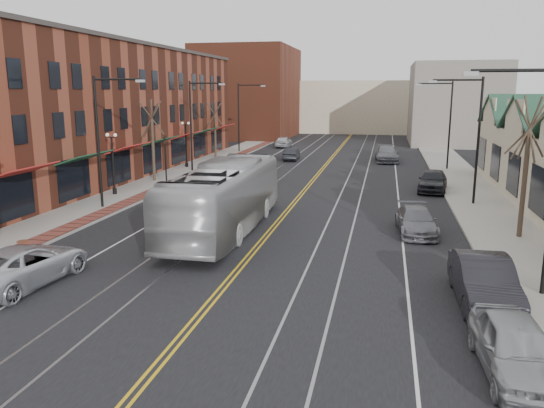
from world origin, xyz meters
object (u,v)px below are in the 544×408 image
at_px(transit_bus, 225,198).
at_px(parked_car_b, 484,281).
at_px(parked_car_a, 516,348).
at_px(parked_car_d, 433,181).
at_px(parked_suv, 25,265).
at_px(parked_car_c, 416,221).

relative_size(transit_bus, parked_car_b, 2.57).
bearing_deg(parked_car_a, parked_car_b, 87.06).
bearing_deg(parked_car_d, parked_suv, -118.66).
height_order(parked_car_c, parked_car_d, parked_car_d).
bearing_deg(parked_car_a, parked_car_c, 94.39).
relative_size(transit_bus, parked_car_c, 2.82).
relative_size(transit_bus, parked_suv, 2.38).
bearing_deg(transit_bus, parked_car_c, -170.32).
relative_size(parked_suv, parked_car_c, 1.19).
distance_m(parked_car_b, parked_car_c, 9.39).
height_order(parked_suv, parked_car_c, parked_suv).
bearing_deg(parked_suv, parked_car_d, -120.27).
bearing_deg(parked_suv, transit_bus, -114.27).
height_order(transit_bus, parked_car_c, transit_bus).
xyz_separation_m(parked_car_a, parked_car_d, (0.00, 26.39, 0.07)).
height_order(parked_suv, parked_car_d, parked_car_d).
distance_m(parked_suv, parked_car_b, 16.94).
distance_m(parked_car_a, parked_car_d, 26.39).
bearing_deg(parked_car_b, parked_car_c, 99.33).
bearing_deg(parked_car_c, parked_car_a, -86.97).
height_order(parked_suv, parked_car_b, parked_car_b).
relative_size(parked_car_a, parked_car_b, 0.88).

